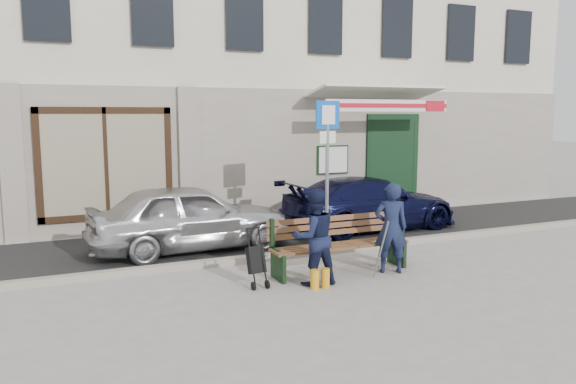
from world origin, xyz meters
TOP-DOWN VIEW (x-y plane):
  - ground at (0.00, 0.00)m, footprint 80.00×80.00m
  - asphalt_lane at (0.00, 3.10)m, footprint 60.00×3.20m
  - curb at (0.00, 1.50)m, footprint 60.00×0.18m
  - building at (0.01, 8.45)m, footprint 20.00×8.27m
  - car_silver at (-1.92, 2.78)m, footprint 3.92×1.76m
  - car_navy at (2.28, 3.04)m, footprint 4.21×1.84m
  - parking_sign at (0.55, 1.86)m, footprint 0.53×0.10m
  - bench at (-0.07, 0.32)m, footprint 2.40×1.17m
  - man at (0.73, -0.05)m, footprint 0.64×0.54m
  - woman at (-0.72, -0.11)m, footprint 0.73×0.57m
  - stroller at (-1.57, 0.14)m, footprint 0.28×0.39m

SIDE VIEW (x-z plane):
  - ground at x=0.00m, z-range 0.00..0.00m
  - asphalt_lane at x=0.00m, z-range 0.00..0.01m
  - curb at x=0.00m, z-range 0.00..0.12m
  - stroller at x=-1.57m, z-range -0.05..0.84m
  - bench at x=-0.07m, z-range -0.03..0.95m
  - car_navy at x=2.28m, z-range 0.00..1.20m
  - car_silver at x=-1.92m, z-range 0.00..1.31m
  - woman at x=-0.72m, z-range 0.00..1.49m
  - man at x=0.73m, z-range 0.00..1.50m
  - parking_sign at x=0.55m, z-range 0.50..3.36m
  - building at x=0.01m, z-range -0.03..9.97m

